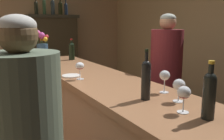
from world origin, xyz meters
name	(u,v)px	position (x,y,z in m)	size (l,w,h in m)	color
bar_counter	(98,131)	(0.54, -0.03, 0.54)	(0.64, 3.11, 1.07)	#9D7151
display_cabinet	(54,58)	(0.93, 2.69, 0.90)	(0.96, 0.37, 1.72)	#3B311E
wine_bottle_riesling	(209,93)	(0.59, -1.22, 1.21)	(0.07, 0.07, 0.30)	black
wine_bottle_pinot	(146,78)	(0.51, -0.80, 1.22)	(0.06, 0.06, 0.33)	black
wine_bottle_malbec	(72,50)	(0.71, 1.10, 1.20)	(0.08, 0.08, 0.28)	black
wine_glass_front	(184,94)	(0.54, -1.09, 1.18)	(0.07, 0.07, 0.15)	white
wine_glass_mid	(179,86)	(0.66, -0.94, 1.18)	(0.08, 0.08, 0.15)	white
wine_glass_rear	(165,76)	(0.72, -0.74, 1.19)	(0.07, 0.07, 0.16)	white
wine_glass_spare	(80,67)	(0.36, -0.05, 1.19)	(0.08, 0.08, 0.15)	white
flower_arrangement	(42,47)	(0.36, 1.26, 1.25)	(0.18, 0.14, 0.40)	#2E4E6E
cheese_plate	(71,76)	(0.33, 0.10, 1.08)	(0.18, 0.18, 0.01)	white
display_bottle_left	(36,7)	(0.63, 2.69, 1.85)	(0.07, 0.07, 0.31)	black
display_bottle_midleft	(44,6)	(0.78, 2.69, 1.87)	(0.06, 0.06, 0.32)	#2B492C
display_bottle_center	(53,7)	(0.94, 2.69, 1.87)	(0.07, 0.07, 0.33)	#232D32
display_bottle_midright	(60,8)	(1.09, 2.69, 1.86)	(0.08, 0.08, 0.31)	black
display_bottle_right	(66,8)	(1.21, 2.69, 1.85)	(0.06, 0.06, 0.31)	#19283F
bartender	(165,84)	(1.34, -0.06, 0.91)	(0.34, 0.34, 1.66)	brown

